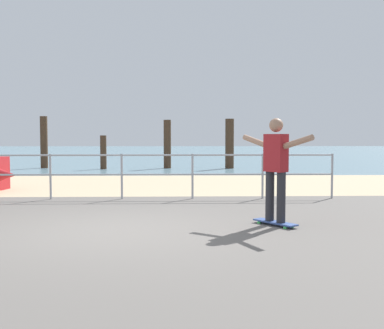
{
  "coord_description": "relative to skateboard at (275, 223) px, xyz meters",
  "views": [
    {
      "loc": [
        1.02,
        -7.18,
        1.45
      ],
      "look_at": [
        1.28,
        2.0,
        0.9
      ],
      "focal_mm": 44.4,
      "sensor_mm": 36.0,
      "label": 1
    }
  ],
  "objects": [
    {
      "name": "skateboarder",
      "position": [
        -0.0,
        -0.0,
        0.95
      ],
      "size": [
        0.93,
        1.22,
        1.65
      ],
      "color": "#26262B",
      "rests_on": "skateboard"
    },
    {
      "name": "beach_strip",
      "position": [
        -2.57,
        6.69,
        -0.07
      ],
      "size": [
        24.0,
        6.0,
        0.04
      ],
      "primitive_type": "cube",
      "color": "tan",
      "rests_on": "ground"
    },
    {
      "name": "sea_surface",
      "position": [
        -2.57,
        34.69,
        -0.07
      ],
      "size": [
        72.0,
        50.0,
        0.04
      ],
      "primitive_type": "cube",
      "color": "slate",
      "rests_on": "ground"
    },
    {
      "name": "groyne_post_1",
      "position": [
        -7.56,
        13.94,
        1.1
      ],
      "size": [
        0.32,
        0.32,
        2.34
      ],
      "primitive_type": "cylinder",
      "color": "#422D1E",
      "rests_on": "ground"
    },
    {
      "name": "ground_plane",
      "position": [
        -2.57,
        -1.31,
        -0.07
      ],
      "size": [
        24.0,
        10.0,
        0.04
      ],
      "primitive_type": "cube",
      "color": "#605B56",
      "rests_on": "ground"
    },
    {
      "name": "groyne_post_4",
      "position": [
        0.72,
        13.5,
        1.04
      ],
      "size": [
        0.38,
        0.38,
        2.22
      ],
      "primitive_type": "cylinder",
      "color": "#422D1E",
      "rests_on": "ground"
    },
    {
      "name": "groyne_post_3",
      "position": [
        -2.04,
        13.69,
        1.02
      ],
      "size": [
        0.33,
        0.33,
        2.17
      ],
      "primitive_type": "cylinder",
      "color": "#422D1E",
      "rests_on": "ground"
    },
    {
      "name": "skateboard",
      "position": [
        0.0,
        0.0,
        0.0
      ],
      "size": [
        0.63,
        0.76,
        0.08
      ],
      "color": "#334C8C",
      "rests_on": "ground"
    },
    {
      "name": "railing_fence",
      "position": [
        -3.64,
        3.29,
        0.63
      ],
      "size": [
        11.31,
        0.05,
        1.05
      ],
      "color": "#9EA0A5",
      "rests_on": "ground"
    },
    {
      "name": "groyne_post_2",
      "position": [
        -4.8,
        13.17,
        0.67
      ],
      "size": [
        0.27,
        0.27,
        1.48
      ],
      "primitive_type": "cylinder",
      "color": "#422D1E",
      "rests_on": "ground"
    }
  ]
}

